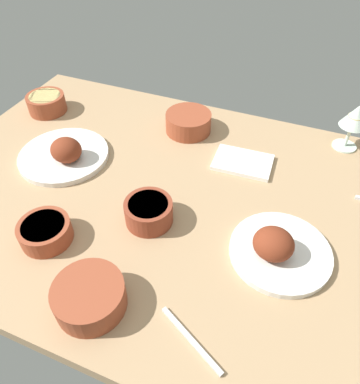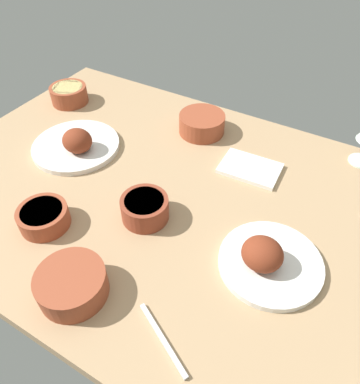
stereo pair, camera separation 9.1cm
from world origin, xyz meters
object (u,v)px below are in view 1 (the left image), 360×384
at_px(bowl_onions, 45,231).
at_px(wine_glass, 355,118).
at_px(plate_far_side, 65,154).
at_px(bowl_sauce, 89,296).
at_px(plate_near_viewer, 278,249).
at_px(bowl_pasta, 46,103).
at_px(spoon_loose, 191,340).
at_px(bowl_potatoes, 188,122).
at_px(bowl_soup, 149,211).
at_px(folded_napkin, 243,162).

distance_m(bowl_onions, wine_glass, 0.87).
distance_m(plate_far_side, bowl_sauce, 0.48).
bearing_deg(plate_near_viewer, bowl_sauce, -140.99).
bearing_deg(bowl_pasta, spoon_loose, -37.26).
distance_m(plate_near_viewer, bowl_potatoes, 0.51).
bearing_deg(bowl_potatoes, bowl_soup, -82.87).
bearing_deg(wine_glass, folded_napkin, -143.61).
distance_m(bowl_pasta, bowl_potatoes, 0.49).
distance_m(bowl_onions, bowl_potatoes, 0.54).
xyz_separation_m(plate_near_viewer, bowl_sauce, (-0.31, -0.25, 0.01)).
height_order(bowl_soup, spoon_loose, bowl_soup).
relative_size(bowl_onions, bowl_potatoes, 0.84).
relative_size(bowl_pasta, wine_glass, 0.88).
xyz_separation_m(bowl_onions, spoon_loose, (0.39, -0.10, -0.02)).
height_order(bowl_soup, bowl_sauce, same).
xyz_separation_m(bowl_potatoes, spoon_loose, (0.25, -0.62, -0.03)).
height_order(bowl_soup, folded_napkin, bowl_soup).
relative_size(bowl_pasta, spoon_loose, 0.77).
relative_size(bowl_soup, bowl_sauce, 0.81).
distance_m(bowl_sauce, folded_napkin, 0.56).
distance_m(bowl_pasta, spoon_loose, 0.91).
bearing_deg(bowl_soup, plate_far_side, 159.73).
bearing_deg(wine_glass, plate_far_side, -153.74).
distance_m(plate_near_viewer, bowl_onions, 0.52).
bearing_deg(spoon_loose, bowl_soup, -22.69).
height_order(bowl_potatoes, wine_glass, wine_glass).
relative_size(bowl_sauce, spoon_loose, 0.88).
distance_m(bowl_onions, bowl_sauce, 0.21).
relative_size(bowl_potatoes, wine_glass, 1.01).
relative_size(plate_far_side, bowl_onions, 2.16).
distance_m(bowl_soup, folded_napkin, 0.33).
bearing_deg(folded_napkin, bowl_potatoes, 154.73).
relative_size(plate_near_viewer, bowl_onions, 1.90).
relative_size(plate_far_side, wine_glass, 1.82).
xyz_separation_m(bowl_onions, bowl_pasta, (-0.34, 0.45, 0.01)).
bearing_deg(bowl_onions, folded_napkin, 51.02).
bearing_deg(wine_glass, bowl_onions, -134.38).
distance_m(bowl_sauce, spoon_loose, 0.21).
bearing_deg(folded_napkin, bowl_pasta, 177.90).
bearing_deg(bowl_sauce, bowl_soup, 87.61).
bearing_deg(bowl_potatoes, bowl_sauce, -86.53).
bearing_deg(wine_glass, plate_near_viewer, -103.28).
bearing_deg(spoon_loose, plate_far_side, -6.90).
relative_size(plate_far_side, bowl_potatoes, 1.81).
distance_m(wine_glass, folded_napkin, 0.34).
distance_m(bowl_pasta, bowl_sauce, 0.76).
relative_size(bowl_pasta, folded_napkin, 0.77).
height_order(bowl_onions, spoon_loose, bowl_onions).
bearing_deg(plate_far_side, bowl_pasta, 136.39).
bearing_deg(bowl_soup, bowl_pasta, 149.17).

